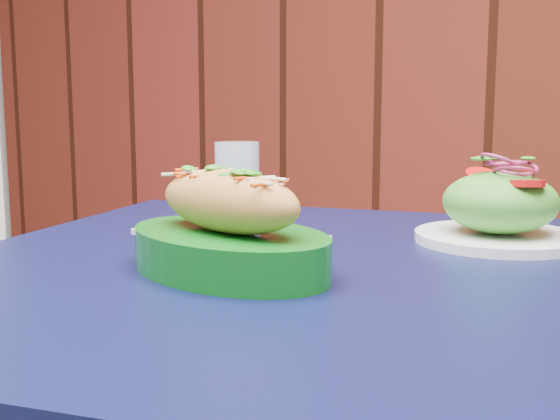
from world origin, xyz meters
The scene contains 4 objects.
cafe_table centered at (0.27, 1.31, 0.66)m, with size 0.97×0.97×0.75m.
banh_mi_basket centered at (0.23, 1.23, 0.79)m, with size 0.28×0.21×0.11m.
salad_plate centered at (0.42, 1.53, 0.79)m, with size 0.20×0.20×0.11m.
water_glass centered at (0.01, 1.54, 0.81)m, with size 0.07×0.07×0.11m, color silver.
Camera 1 is at (0.64, 0.66, 0.92)m, focal length 45.00 mm.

